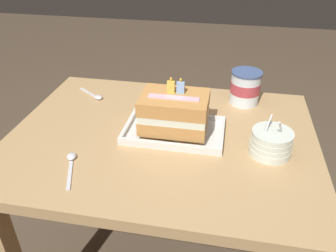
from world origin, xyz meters
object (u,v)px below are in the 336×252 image
serving_spoon_by_bowls (71,160)px  serving_spoon_near_tray (96,96)px  ice_cream_tub (245,87)px  bowl_stack (271,143)px  birthday_cake (174,112)px  foil_tray (174,131)px

serving_spoon_by_bowls → serving_spoon_near_tray: bearing=100.6°
serving_spoon_by_bowls → ice_cream_tub: bearing=43.7°
bowl_stack → birthday_cake: bearing=169.9°
foil_tray → ice_cream_tub: ice_cream_tub is taller
ice_cream_tub → serving_spoon_by_bowls: ice_cream_tub is taller
ice_cream_tub → serving_spoon_near_tray: bearing=-173.0°
birthday_cake → serving_spoon_by_bowls: 0.34m
birthday_cake → serving_spoon_near_tray: (-0.34, 0.19, -0.07)m
ice_cream_tub → serving_spoon_near_tray: size_ratio=0.96×
ice_cream_tub → serving_spoon_by_bowls: bearing=-136.3°
ice_cream_tub → bowl_stack: bearing=-76.2°
ice_cream_tub → serving_spoon_near_tray: (-0.56, -0.07, -0.06)m
bowl_stack → serving_spoon_by_bowls: bowl_stack is taller
bowl_stack → ice_cream_tub: bearing=103.8°
bowl_stack → serving_spoon_by_bowls: size_ratio=0.82×
serving_spoon_near_tray → birthday_cake: bearing=-29.5°
bowl_stack → foil_tray: bearing=169.9°
bowl_stack → serving_spoon_by_bowls: (-0.56, -0.15, -0.03)m
serving_spoon_near_tray → serving_spoon_by_bowls: (0.07, -0.40, -0.00)m
foil_tray → serving_spoon_near_tray: bearing=150.5°
foil_tray → birthday_cake: 0.07m
foil_tray → bowl_stack: size_ratio=2.51×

